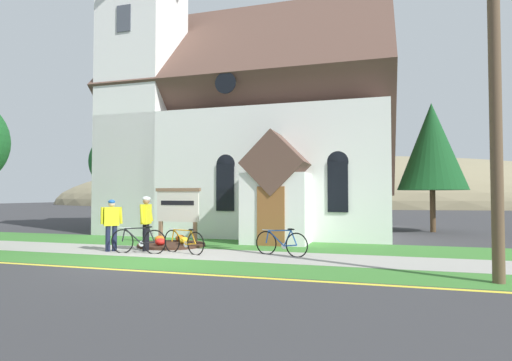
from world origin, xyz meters
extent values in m
plane|color=#333335|center=(0.00, 4.00, 0.00)|extent=(140.00, 140.00, 0.00)
cube|color=#99968E|center=(0.03, 1.83, 0.01)|extent=(32.00, 2.20, 0.01)
cube|color=#38722D|center=(0.03, -0.16, 0.00)|extent=(32.00, 1.78, 0.01)
cube|color=#38722D|center=(0.03, 4.42, 0.00)|extent=(24.00, 3.00, 0.01)
cube|color=yellow|center=(0.03, -1.20, 0.00)|extent=(28.00, 0.16, 0.01)
cube|color=white|center=(0.03, 10.88, 2.70)|extent=(12.87, 9.91, 5.40)
cube|color=brown|center=(0.03, 10.88, 6.81)|extent=(13.37, 10.10, 10.10)
cube|color=white|center=(-4.82, 7.51, 5.94)|extent=(3.18, 3.18, 11.88)
cube|color=#474C56|center=(-4.82, 5.90, 9.66)|extent=(0.70, 0.06, 1.20)
cube|color=white|center=(2.34, 5.12, 1.30)|extent=(2.40, 1.60, 2.60)
cube|color=brown|center=(2.34, 5.12, 2.95)|extent=(2.40, 1.80, 2.40)
cube|color=brown|center=(2.34, 4.30, 1.05)|extent=(1.00, 0.06, 2.10)
cube|color=black|center=(0.03, 5.89, 2.10)|extent=(0.76, 0.06, 1.90)
cone|color=black|center=(0.03, 5.89, 3.05)|extent=(0.80, 0.06, 0.80)
cube|color=black|center=(4.53, 5.89, 2.10)|extent=(0.76, 0.06, 1.90)
cone|color=black|center=(4.53, 5.89, 3.05)|extent=(0.80, 0.06, 0.80)
cylinder|color=black|center=(0.03, 5.89, 6.39)|extent=(0.90, 0.06, 0.90)
cube|color=#7F6047|center=(-1.67, 3.74, 0.42)|extent=(0.12, 0.12, 0.83)
cube|color=#7F6047|center=(-0.27, 3.68, 0.42)|extent=(0.12, 0.12, 0.83)
cube|color=silver|center=(-0.97, 3.71, 1.38)|extent=(1.67, 0.14, 1.09)
cube|color=#7F6047|center=(-0.97, 3.71, 1.99)|extent=(1.79, 0.19, 0.12)
cube|color=black|center=(-0.97, 3.67, 1.51)|extent=(1.33, 0.06, 0.16)
cylinder|color=#382319|center=(-0.97, 3.26, 0.05)|extent=(2.34, 2.34, 0.10)
ellipsoid|color=gold|center=(-0.51, 3.28, 0.22)|extent=(0.36, 0.36, 0.24)
ellipsoid|color=orange|center=(-0.98, 3.94, 0.22)|extent=(0.36, 0.36, 0.24)
ellipsoid|color=orange|center=(-1.54, 3.43, 0.22)|extent=(0.36, 0.36, 0.24)
ellipsoid|color=red|center=(-1.08, 2.66, 0.22)|extent=(0.36, 0.36, 0.24)
torus|color=black|center=(3.71, 2.01, 0.34)|extent=(0.70, 0.24, 0.72)
torus|color=black|center=(2.71, 2.31, 0.34)|extent=(0.70, 0.24, 0.72)
cylinder|color=#194CA5|center=(3.05, 2.21, 0.51)|extent=(0.55, 0.19, 0.46)
cylinder|color=#194CA5|center=(3.16, 2.17, 0.74)|extent=(0.75, 0.25, 0.08)
cylinder|color=#194CA5|center=(3.42, 2.10, 0.53)|extent=(0.26, 0.11, 0.49)
cylinder|color=#194CA5|center=(3.51, 2.07, 0.32)|extent=(0.41, 0.15, 0.09)
cylinder|color=#194CA5|center=(3.62, 2.04, 0.56)|extent=(0.22, 0.10, 0.44)
cylinder|color=#194CA5|center=(2.75, 2.29, 0.53)|extent=(0.12, 0.07, 0.38)
ellipsoid|color=black|center=(3.53, 2.06, 0.80)|extent=(0.25, 0.15, 0.05)
cylinder|color=silver|center=(2.79, 2.28, 0.74)|extent=(0.43, 0.15, 0.03)
cylinder|color=silver|center=(3.31, 2.13, 0.29)|extent=(0.18, 0.07, 0.18)
torus|color=black|center=(-0.57, 1.40, 0.36)|extent=(0.76, 0.10, 0.76)
torus|color=black|center=(-1.64, 1.31, 0.36)|extent=(0.76, 0.10, 0.76)
cylinder|color=black|center=(-1.27, 1.34, 0.53)|extent=(0.58, 0.09, 0.48)
cylinder|color=black|center=(-1.15, 1.35, 0.78)|extent=(0.80, 0.10, 0.07)
cylinder|color=black|center=(-0.88, 1.37, 0.55)|extent=(0.27, 0.06, 0.50)
cylinder|color=black|center=(-0.78, 1.38, 0.33)|extent=(0.44, 0.07, 0.09)
cylinder|color=black|center=(-0.66, 1.39, 0.58)|extent=(0.23, 0.06, 0.45)
cylinder|color=black|center=(-1.59, 1.31, 0.56)|extent=(0.12, 0.05, 0.41)
ellipsoid|color=black|center=(-0.76, 1.38, 0.82)|extent=(0.25, 0.10, 0.05)
cylinder|color=silver|center=(-1.55, 1.32, 0.78)|extent=(0.44, 0.07, 0.03)
cylinder|color=silver|center=(-0.99, 1.36, 0.31)|extent=(0.18, 0.04, 0.18)
torus|color=black|center=(0.73, 1.55, 0.34)|extent=(0.68, 0.30, 0.72)
torus|color=black|center=(-0.26, 1.94, 0.34)|extent=(0.68, 0.30, 0.72)
cylinder|color=orange|center=(0.08, 1.81, 0.50)|extent=(0.55, 0.25, 0.45)
cylinder|color=orange|center=(0.18, 1.76, 0.71)|extent=(0.75, 0.33, 0.04)
cylinder|color=orange|center=(0.44, 1.66, 0.50)|extent=(0.26, 0.13, 0.45)
cylinder|color=orange|center=(0.53, 1.63, 0.32)|extent=(0.42, 0.19, 0.09)
cylinder|color=orange|center=(0.64, 1.58, 0.53)|extent=(0.22, 0.12, 0.39)
cylinder|color=orange|center=(-0.22, 1.93, 0.53)|extent=(0.13, 0.08, 0.38)
ellipsoid|color=black|center=(0.55, 1.62, 0.75)|extent=(0.25, 0.16, 0.05)
cylinder|color=silver|center=(-0.18, 1.91, 0.73)|extent=(0.42, 0.19, 0.03)
cylinder|color=silver|center=(0.33, 1.70, 0.29)|extent=(0.17, 0.09, 0.18)
cylinder|color=black|center=(-1.16, 1.84, 0.43)|extent=(0.15, 0.15, 0.87)
cylinder|color=black|center=(-1.20, 2.00, 0.43)|extent=(0.15, 0.15, 0.87)
cube|color=yellow|center=(-1.18, 1.92, 1.18)|extent=(0.29, 0.52, 0.63)
sphere|color=#936B51|center=(-1.18, 1.92, 1.61)|extent=(0.22, 0.22, 0.22)
ellipsoid|color=silver|center=(-1.18, 1.92, 1.67)|extent=(0.32, 0.28, 0.16)
cylinder|color=yellow|center=(-1.16, 1.63, 1.21)|extent=(0.09, 0.16, 0.58)
cylinder|color=yellow|center=(-1.20, 2.22, 1.21)|extent=(0.09, 0.25, 0.57)
cylinder|color=#191E38|center=(-2.11, 1.58, 0.41)|extent=(0.15, 0.15, 0.82)
cylinder|color=#191E38|center=(-2.25, 1.44, 0.41)|extent=(0.15, 0.15, 0.82)
cube|color=yellow|center=(-2.18, 1.51, 1.11)|extent=(0.47, 0.46, 0.60)
sphere|color=beige|center=(-2.18, 1.51, 1.52)|extent=(0.21, 0.21, 0.21)
ellipsoid|color=#1E59B2|center=(-2.18, 1.51, 1.58)|extent=(0.34, 0.34, 0.15)
cylinder|color=yellow|center=(-1.96, 1.68, 1.14)|extent=(0.09, 0.15, 0.54)
cylinder|color=yellow|center=(-2.41, 1.35, 1.14)|extent=(0.09, 0.09, 0.54)
cylinder|color=brown|center=(8.34, -0.32, 4.69)|extent=(0.24, 0.24, 9.38)
cylinder|color=#4C3823|center=(8.50, 11.88, 1.02)|extent=(0.26, 0.26, 2.04)
cone|color=#14471E|center=(8.50, 11.88, 4.17)|extent=(3.27, 3.27, 4.27)
cylinder|color=#3D2D1E|center=(-6.81, 8.89, 0.88)|extent=(0.30, 0.30, 1.75)
ellipsoid|color=#195623|center=(-6.81, 8.89, 3.52)|extent=(3.38, 3.38, 3.22)
ellipsoid|color=#847A5B|center=(-4.30, 60.70, 0.00)|extent=(103.05, 37.88, 16.35)
camera|label=1|loc=(6.01, -9.91, 1.80)|focal=29.19mm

